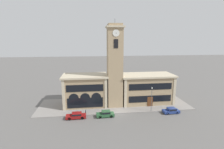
{
  "coord_description": "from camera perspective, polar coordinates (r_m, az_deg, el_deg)",
  "views": [
    {
      "loc": [
        -6.49,
        -39.75,
        18.04
      ],
      "look_at": [
        -0.99,
        3.52,
        9.21
      ],
      "focal_mm": 28.0,
      "sensor_mm": 36.0,
      "label": 1
    }
  ],
  "objects": [
    {
      "name": "parked_car_near",
      "position": [
        42.34,
        -11.6,
        -12.96
      ],
      "size": [
        4.67,
        1.94,
        1.35
      ],
      "rotation": [
        0.0,
        0.0,
        3.17
      ],
      "color": "maroon",
      "rests_on": "ground_plane"
    },
    {
      "name": "parked_car_far",
      "position": [
        46.58,
        18.76,
        -11.04
      ],
      "size": [
        4.08,
        1.94,
        1.36
      ],
      "rotation": [
        0.0,
        0.0,
        3.17
      ],
      "color": "navy",
      "rests_on": "ground_plane"
    },
    {
      "name": "town_hall_right_wing",
      "position": [
        51.3,
        11.12,
        -4.46
      ],
      "size": [
        15.03,
        7.73,
        8.29
      ],
      "color": "tan",
      "rests_on": "ground_plane"
    },
    {
      "name": "street_lamp",
      "position": [
        45.06,
        12.83,
        -6.79
      ],
      "size": [
        0.36,
        0.36,
        6.18
      ],
      "color": "#4C4C51",
      "rests_on": "sidewalk_kerb"
    },
    {
      "name": "town_hall_left_wing",
      "position": [
        48.74,
        -8.71,
        -5.05
      ],
      "size": [
        12.14,
        7.73,
        8.58
      ],
      "color": "tan",
      "rests_on": "ground_plane"
    },
    {
      "name": "bollard",
      "position": [
        43.8,
        -8.63,
        -12.07
      ],
      "size": [
        0.18,
        0.18,
        1.06
      ],
      "color": "black",
      "rests_on": "sidewalk_kerb"
    },
    {
      "name": "sidewalk_kerb",
      "position": [
        49.83,
        0.74,
        -9.69
      ],
      "size": [
        41.13,
        12.55,
        0.15
      ],
      "color": "gray",
      "rests_on": "ground_plane"
    },
    {
      "name": "ground_plane",
      "position": [
        44.13,
        1.9,
        -12.69
      ],
      "size": [
        300.0,
        300.0,
        0.0
      ],
      "primitive_type": "plane",
      "color": "#605E5B"
    },
    {
      "name": "parked_car_mid",
      "position": [
        42.32,
        -2.13,
        -12.68
      ],
      "size": [
        4.23,
        1.89,
        1.44
      ],
      "rotation": [
        0.0,
        0.0,
        3.17
      ],
      "color": "#285633",
      "rests_on": "ground_plane"
    },
    {
      "name": "clock_tower",
      "position": [
        46.21,
        0.91,
        2.71
      ],
      "size": [
        4.58,
        4.58,
        23.14
      ],
      "color": "tan",
      "rests_on": "ground_plane"
    }
  ]
}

